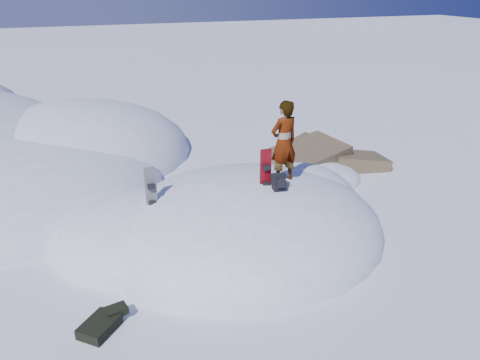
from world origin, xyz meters
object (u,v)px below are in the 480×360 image
object	(u,v)px
snowboard_dark	(152,196)
backpack	(279,182)
person	(284,142)
snowboard_red	(266,177)

from	to	relation	value
snowboard_dark	backpack	distance (m)	2.85
snowboard_dark	person	xyz separation A→B (m)	(3.03, -0.35, 1.01)
backpack	person	bearing A→B (deg)	61.80
snowboard_red	person	bearing A→B (deg)	28.95
person	snowboard_dark	bearing A→B (deg)	-19.15
snowboard_red	person	size ratio (longest dim) A/B	0.71
snowboard_red	snowboard_dark	xyz separation A→B (m)	(-2.51, 0.55, -0.30)
snowboard_red	person	distance (m)	0.90
snowboard_dark	backpack	xyz separation A→B (m)	(2.71, -0.84, 0.27)
person	snowboard_red	bearing A→B (deg)	8.88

